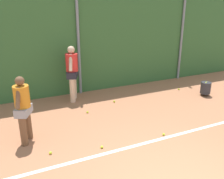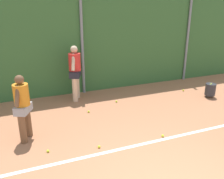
# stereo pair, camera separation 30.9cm
# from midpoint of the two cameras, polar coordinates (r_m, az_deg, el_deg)

# --- Properties ---
(ground_plane) EXTENTS (24.25, 24.25, 0.00)m
(ground_plane) POSITION_cam_midpoint_polar(r_m,az_deg,el_deg) (5.92, 5.54, -13.16)
(ground_plane) COLOR #B2704C
(hedge_fence_backdrop) EXTENTS (15.76, 0.25, 3.51)m
(hedge_fence_backdrop) POSITION_cam_midpoint_polar(r_m,az_deg,el_deg) (8.96, -6.29, 10.28)
(hedge_fence_backdrop) COLOR #386633
(hedge_fence_backdrop) RESTS_ON ground_plane
(fence_post_center) EXTENTS (0.10, 0.10, 3.92)m
(fence_post_center) POSITION_cam_midpoint_polar(r_m,az_deg,el_deg) (8.76, -6.02, 11.45)
(fence_post_center) COLOR gray
(fence_post_center) RESTS_ON ground_plane
(fence_post_right) EXTENTS (0.10, 0.10, 3.92)m
(fence_post_right) POSITION_cam_midpoint_polar(r_m,az_deg,el_deg) (10.89, 18.21, 12.20)
(fence_post_right) COLOR gray
(fence_post_right) RESTS_ON ground_plane
(court_baseline_paint) EXTENTS (11.52, 0.10, 0.01)m
(court_baseline_paint) POSITION_cam_midpoint_polar(r_m,az_deg,el_deg) (5.88, 5.72, -13.31)
(court_baseline_paint) COLOR white
(court_baseline_paint) RESTS_ON ground_plane
(player_midcourt) EXTENTS (0.47, 0.73, 1.66)m
(player_midcourt) POSITION_cam_midpoint_polar(r_m,az_deg,el_deg) (6.08, -18.90, -3.40)
(player_midcourt) COLOR brown
(player_midcourt) RESTS_ON ground_plane
(player_backcourt_far) EXTENTS (0.52, 0.73, 1.88)m
(player_backcourt_far) POSITION_cam_midpoint_polar(r_m,az_deg,el_deg) (8.29, -7.61, 4.54)
(player_backcourt_far) COLOR beige
(player_backcourt_far) RESTS_ON ground_plane
(ball_hopper) EXTENTS (0.36, 0.36, 0.51)m
(ball_hopper) POSITION_cam_midpoint_polar(r_m,az_deg,el_deg) (9.38, 22.98, 0.02)
(ball_hopper) COLOR #2D2D33
(ball_hopper) RESTS_ON ground_plane
(tennis_ball_0) EXTENTS (0.07, 0.07, 0.07)m
(tennis_ball_0) POSITION_cam_midpoint_polar(r_m,az_deg,el_deg) (5.82, -1.49, -13.29)
(tennis_ball_0) COLOR #CCDB33
(tennis_ball_0) RESTS_ON ground_plane
(tennis_ball_1) EXTENTS (0.07, 0.07, 0.07)m
(tennis_ball_1) POSITION_cam_midpoint_polar(r_m,az_deg,el_deg) (5.81, -13.31, -13.90)
(tennis_ball_1) COLOR #CCDB33
(tennis_ball_1) RESTS_ON ground_plane
(tennis_ball_2) EXTENTS (0.07, 0.07, 0.07)m
(tennis_ball_2) POSITION_cam_midpoint_polar(r_m,az_deg,el_deg) (9.74, 17.26, -0.19)
(tennis_ball_2) COLOR #CCDB33
(tennis_ball_2) RESTS_ON ground_plane
(tennis_ball_3) EXTENTS (0.07, 0.07, 0.07)m
(tennis_ball_3) POSITION_cam_midpoint_polar(r_m,az_deg,el_deg) (6.40, 13.20, -10.53)
(tennis_ball_3) COLOR #CCDB33
(tennis_ball_3) RESTS_ON ground_plane
(tennis_ball_4) EXTENTS (0.07, 0.07, 0.07)m
(tennis_ball_4) POSITION_cam_midpoint_polar(r_m,az_deg,el_deg) (8.27, 2.11, -2.83)
(tennis_ball_4) COLOR #CCDB33
(tennis_ball_4) RESTS_ON ground_plane
(tennis_ball_5) EXTENTS (0.07, 0.07, 0.07)m
(tennis_ball_5) POSITION_cam_midpoint_polar(r_m,az_deg,el_deg) (7.54, -4.35, -5.21)
(tennis_ball_5) COLOR #CCDB33
(tennis_ball_5) RESTS_ON ground_plane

